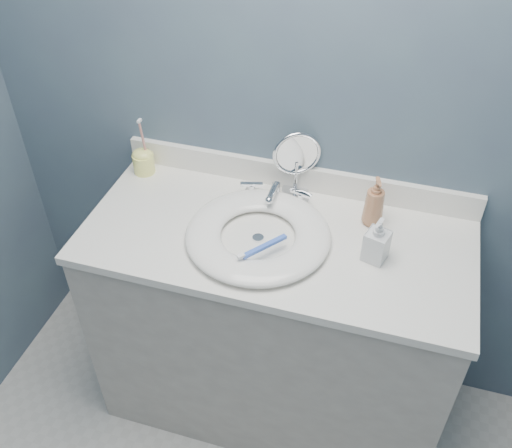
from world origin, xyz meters
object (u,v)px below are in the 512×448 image
at_px(makeup_mirror, 297,161).
at_px(soap_bottle_clear, 377,240).
at_px(toothbrush_holder, 143,160).
at_px(soap_bottle_amber, 375,201).

distance_m(makeup_mirror, soap_bottle_clear, 0.39).
relative_size(soap_bottle_clear, toothbrush_holder, 0.68).
bearing_deg(toothbrush_holder, soap_bottle_clear, -13.88).
distance_m(soap_bottle_amber, soap_bottle_clear, 0.16).
height_order(soap_bottle_amber, soap_bottle_clear, soap_bottle_amber).
bearing_deg(soap_bottle_amber, makeup_mirror, 143.45).
relative_size(makeup_mirror, soap_bottle_amber, 1.38).
height_order(makeup_mirror, soap_bottle_clear, makeup_mirror).
bearing_deg(makeup_mirror, soap_bottle_amber, -41.69).
bearing_deg(toothbrush_holder, makeup_mirror, 3.96).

